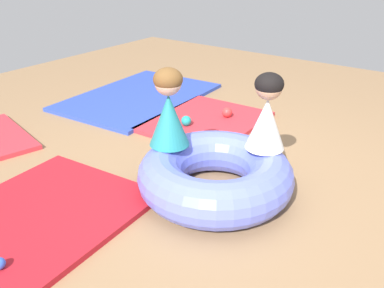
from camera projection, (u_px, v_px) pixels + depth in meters
The scene contains 10 objects.
ground_plane at pixel (207, 188), 3.09m from camera, with size 8.00×8.00×0.00m, color #93704C.
gym_mat_near_left at pixel (6, 236), 2.55m from camera, with size 1.78×1.08×0.04m, color #B21923.
gym_mat_far_left at pixel (139, 97), 4.88m from camera, with size 1.75×1.17×0.04m, color #2D47B7.
gym_mat_near_right at pixel (206, 122), 4.19m from camera, with size 1.16×0.94×0.04m, color red.
inflatable_cushion at pixel (215, 175), 2.95m from camera, with size 1.08×1.08×0.31m, color #6070E5.
child_in_white at pixel (267, 112), 2.87m from camera, with size 0.35×0.35×0.54m.
child_in_teal at pixel (169, 108), 2.92m from camera, with size 0.36×0.36×0.55m.
play_ball_red at pixel (227, 112), 4.23m from camera, with size 0.10×0.10×0.10m, color red.
play_ball_teal at pixel (186, 121), 4.03m from camera, with size 0.10×0.10×0.10m, color teal.
play_ball_blue_second at pixel (172, 124), 3.93m from camera, with size 0.11×0.11×0.11m, color blue.
Camera 1 is at (-2.21, -1.48, 1.60)m, focal length 39.88 mm.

